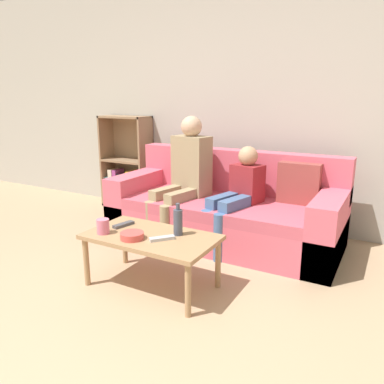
% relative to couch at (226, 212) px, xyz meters
% --- Properties ---
extents(ground_plane, '(22.00, 22.00, 0.00)m').
position_rel_couch_xyz_m(ground_plane, '(-0.04, -2.08, -0.27)').
color(ground_plane, tan).
extents(wall_back, '(12.00, 0.06, 2.60)m').
position_rel_couch_xyz_m(wall_back, '(-0.04, 0.62, 1.03)').
color(wall_back, '#B7B2A8').
rests_on(wall_back, ground_plane).
extents(couch, '(2.10, 0.88, 0.81)m').
position_rel_couch_xyz_m(couch, '(0.00, 0.00, 0.00)').
color(couch, '#DB5B70').
rests_on(couch, ground_plane).
extents(bookshelf, '(0.61, 0.28, 1.10)m').
position_rel_couch_xyz_m(bookshelf, '(-1.50, 0.46, 0.13)').
color(bookshelf, '#8E7051').
rests_on(bookshelf, ground_plane).
extents(coffee_table, '(0.91, 0.51, 0.39)m').
position_rel_couch_xyz_m(coffee_table, '(-0.08, -1.08, 0.07)').
color(coffee_table, '#A87F56').
rests_on(coffee_table, ground_plane).
extents(person_adult, '(0.44, 0.66, 1.15)m').
position_rel_couch_xyz_m(person_adult, '(-0.38, -0.08, 0.38)').
color(person_adult, '#9E8966').
rests_on(person_adult, ground_plane).
extents(person_child, '(0.39, 0.65, 0.90)m').
position_rel_couch_xyz_m(person_child, '(0.17, -0.12, 0.24)').
color(person_child, '#476693').
rests_on(person_child, ground_plane).
extents(cup_near, '(0.09, 0.09, 0.10)m').
position_rel_couch_xyz_m(cup_near, '(-0.40, -1.21, 0.16)').
color(cup_near, pink).
rests_on(cup_near, coffee_table).
extents(tv_remote_0, '(0.09, 0.18, 0.02)m').
position_rel_couch_xyz_m(tv_remote_0, '(-0.37, -1.03, 0.12)').
color(tv_remote_0, '#47474C').
rests_on(tv_remote_0, coffee_table).
extents(tv_remote_1, '(0.15, 0.16, 0.02)m').
position_rel_couch_xyz_m(tv_remote_1, '(0.03, -1.12, 0.12)').
color(tv_remote_1, '#B7B7BC').
rests_on(tv_remote_1, coffee_table).
extents(snack_bowl, '(0.16, 0.16, 0.05)m').
position_rel_couch_xyz_m(snack_bowl, '(-0.15, -1.20, 0.14)').
color(snack_bowl, '#DB4C47').
rests_on(snack_bowl, coffee_table).
extents(bottle, '(0.06, 0.06, 0.23)m').
position_rel_couch_xyz_m(bottle, '(0.08, -0.98, 0.21)').
color(bottle, '#424756').
rests_on(bottle, coffee_table).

